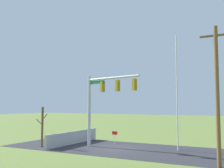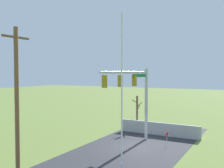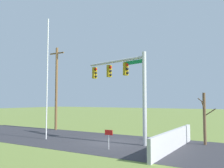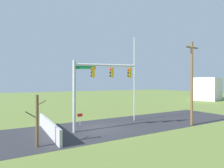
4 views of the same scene
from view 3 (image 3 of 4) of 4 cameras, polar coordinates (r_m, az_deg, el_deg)
The scene contains 9 objects.
ground_plane at distance 18.05m, azimuth -0.45°, elevation -13.71°, with size 160.00×160.00×0.00m, color olive.
road_surface at distance 20.39m, azimuth -10.33°, elevation -12.51°, with size 28.00×8.00×0.01m, color #2D2D33.
sidewalk_corner at distance 16.63m, azimuth 11.10°, elevation -14.46°, with size 6.00×6.00×0.01m, color #B7B5AD.
retaining_fence at distance 15.73m, azimuth 14.34°, elevation -12.75°, with size 0.20×8.00×1.24m, color #A8A8AD.
signal_mast at distance 17.89m, azimuth 3.34°, elevation 0.86°, with size 5.75×1.70×6.46m.
flagpole at distance 20.07m, azimuth -15.10°, elevation 1.39°, with size 0.10×0.10×9.76m, color silver.
utility_pole at distance 26.20m, azimuth -13.04°, elevation -0.64°, with size 1.90×0.26×8.73m.
bare_tree at distance 18.10m, azimuth 21.08°, elevation -7.47°, with size 1.27×1.02×3.61m.
open_sign at distance 15.40m, azimuth -0.79°, elevation -11.98°, with size 0.56×0.04×1.22m.
Camera 3 is at (9.24, -15.21, 3.05)m, focal length 38.59 mm.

